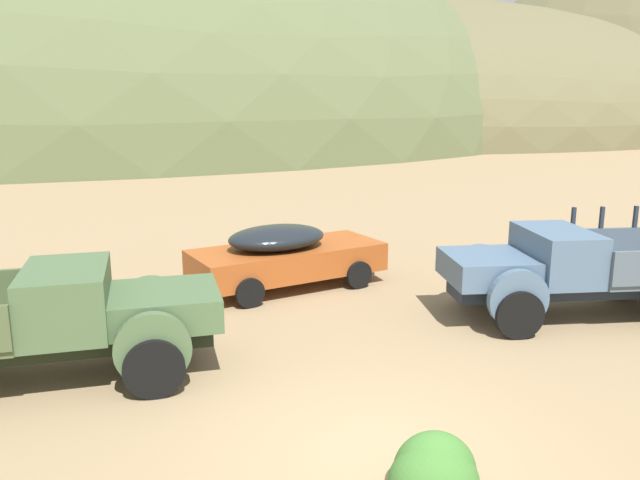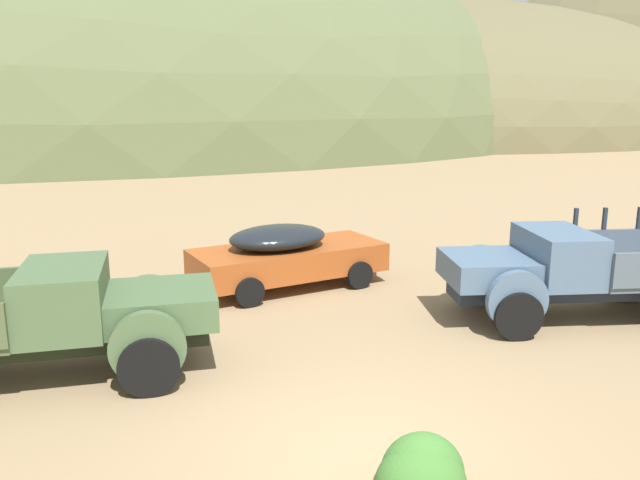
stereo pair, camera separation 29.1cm
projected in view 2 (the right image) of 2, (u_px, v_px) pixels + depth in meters
ground_plane at (369, 455)px, 8.39m from camera, size 300.00×300.00×0.00m
hill_far_left at (85, 136)px, 74.63m from camera, size 111.21×86.00×46.63m
hill_distant at (411, 133)px, 80.97m from camera, size 90.22×61.94×31.80m
truck_weathered_green at (59, 319)px, 10.57m from camera, size 6.00×2.49×2.16m
car_oxide_orange at (294, 254)px, 15.65m from camera, size 5.22×3.03×1.57m
truck_chalk_blue at (560, 272)px, 13.37m from camera, size 5.90×3.17×2.16m
bush_near_barrel at (421, 479)px, 7.43m from camera, size 1.13×1.10×0.97m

